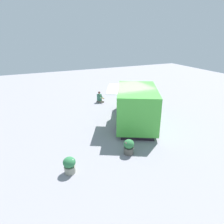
{
  "coord_description": "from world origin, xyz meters",
  "views": [
    {
      "loc": [
        -10.74,
        5.89,
        5.43
      ],
      "look_at": [
        -0.72,
        1.38,
        1.15
      ],
      "focal_mm": 33.26,
      "sensor_mm": 36.0,
      "label": 1
    }
  ],
  "objects_px": {
    "food_truck": "(136,105)",
    "planter_flowering_far": "(69,165)",
    "planter_flowering_near": "(129,147)",
    "person_customer": "(100,98)"
  },
  "relations": [
    {
      "from": "food_truck",
      "to": "planter_flowering_far",
      "type": "bearing_deg",
      "value": 123.65
    },
    {
      "from": "food_truck",
      "to": "planter_flowering_far",
      "type": "height_order",
      "value": "food_truck"
    },
    {
      "from": "food_truck",
      "to": "planter_flowering_near",
      "type": "bearing_deg",
      "value": 144.88
    },
    {
      "from": "planter_flowering_near",
      "to": "planter_flowering_far",
      "type": "bearing_deg",
      "value": 95.24
    },
    {
      "from": "food_truck",
      "to": "person_customer",
      "type": "distance_m",
      "value": 4.79
    },
    {
      "from": "planter_flowering_near",
      "to": "food_truck",
      "type": "bearing_deg",
      "value": -35.12
    },
    {
      "from": "person_customer",
      "to": "planter_flowering_near",
      "type": "xyz_separation_m",
      "value": [
        -7.79,
        1.52,
        0.04
      ]
    },
    {
      "from": "person_customer",
      "to": "planter_flowering_far",
      "type": "distance_m",
      "value": 9.18
    },
    {
      "from": "food_truck",
      "to": "planter_flowering_near",
      "type": "xyz_separation_m",
      "value": [
        -3.11,
        2.19,
        -0.75
      ]
    },
    {
      "from": "planter_flowering_near",
      "to": "person_customer",
      "type": "bearing_deg",
      "value": -11.07
    }
  ]
}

